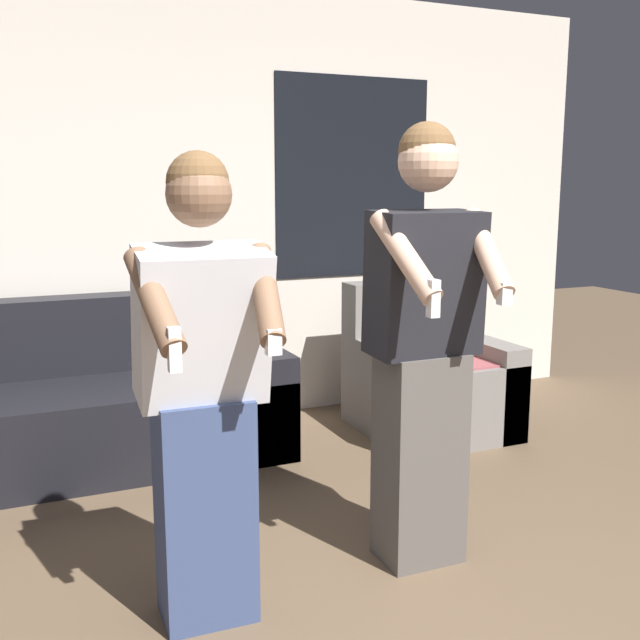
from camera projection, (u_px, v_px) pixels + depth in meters
The scene contains 5 objects.
wall_back at pixel (204, 209), 4.62m from camera, with size 5.57×0.07×2.70m.
couch at pixel (102, 406), 4.10m from camera, with size 1.96×0.86×0.88m.
armchair at pixel (428, 379), 4.62m from camera, with size 0.82×0.86×0.90m.
person_left at pixel (203, 396), 2.50m from camera, with size 0.49×0.50×1.61m.
person_right at pixel (424, 345), 2.91m from camera, with size 0.49×0.46×1.74m.
Camera 1 is at (-1.21, -1.48, 1.51)m, focal length 42.00 mm.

